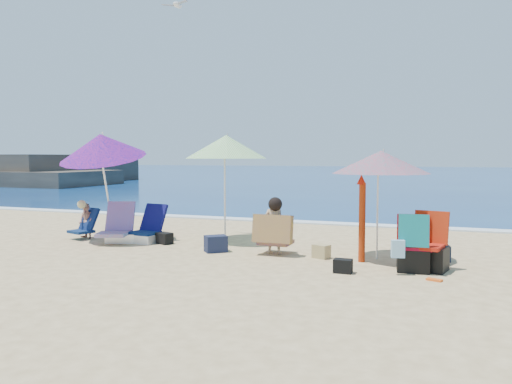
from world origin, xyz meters
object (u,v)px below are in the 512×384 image
(camp_chair_left, at_px, (429,253))
(chair_navy, at_px, (148,232))
(person_center, at_px, (274,227))
(camp_chair_right, at_px, (413,250))
(umbrella_striped, at_px, (226,147))
(seagull, at_px, (177,5))
(umbrella_turquoise, at_px, (381,162))
(person_left, at_px, (86,221))
(umbrella_blue, at_px, (102,146))
(furled_umbrella, at_px, (362,214))
(chair_rainbow, at_px, (120,231))

(camp_chair_left, bearing_deg, chair_navy, 172.36)
(camp_chair_left, distance_m, person_center, 2.69)
(camp_chair_right, bearing_deg, umbrella_striped, 156.94)
(chair_navy, bearing_deg, camp_chair_right, -9.79)
(camp_chair_left, distance_m, seagull, 7.41)
(umbrella_turquoise, distance_m, person_left, 6.32)
(camp_chair_left, distance_m, person_left, 7.05)
(person_left, relative_size, seagull, 1.27)
(umbrella_blue, xyz_separation_m, seagull, (1.10, 1.27, 3.10))
(umbrella_turquoise, relative_size, seagull, 2.88)
(camp_chair_right, height_order, person_center, person_center)
(person_left, bearing_deg, umbrella_striped, 14.80)
(umbrella_blue, relative_size, chair_navy, 3.14)
(umbrella_blue, xyz_separation_m, furled_umbrella, (5.38, -0.26, -1.17))
(chair_navy, xyz_separation_m, seagull, (0.17, 1.06, 4.87))
(camp_chair_right, bearing_deg, camp_chair_left, 35.69)
(camp_chair_left, distance_m, camp_chair_right, 0.30)
(chair_rainbow, xyz_separation_m, seagull, (0.69, 1.26, 4.85))
(person_center, bearing_deg, seagull, 152.21)
(umbrella_turquoise, distance_m, furled_umbrella, 0.96)
(furled_umbrella, distance_m, person_center, 1.61)
(umbrella_blue, distance_m, camp_chair_left, 6.70)
(umbrella_turquoise, relative_size, person_center, 1.84)
(chair_navy, bearing_deg, chair_rainbow, -159.48)
(umbrella_striped, xyz_separation_m, chair_navy, (-1.47, -0.71, -1.76))
(umbrella_blue, xyz_separation_m, chair_rainbow, (0.41, 0.01, -1.76))
(umbrella_turquoise, distance_m, camp_chair_left, 1.73)
(person_center, bearing_deg, furled_umbrella, -3.60)
(umbrella_turquoise, height_order, camp_chair_left, umbrella_turquoise)
(furled_umbrella, relative_size, chair_rainbow, 1.41)
(umbrella_blue, height_order, camp_chair_left, umbrella_blue)
(umbrella_blue, bearing_deg, seagull, 48.98)
(camp_chair_left, relative_size, seagull, 1.38)
(camp_chair_right, bearing_deg, person_left, 172.92)
(furled_umbrella, relative_size, person_left, 1.74)
(umbrella_blue, height_order, furled_umbrella, umbrella_blue)
(umbrella_striped, xyz_separation_m, camp_chair_left, (4.05, -1.45, -1.69))
(camp_chair_left, bearing_deg, person_center, 171.87)
(umbrella_blue, relative_size, person_left, 2.86)
(umbrella_blue, xyz_separation_m, person_left, (-0.56, 0.14, -1.59))
(camp_chair_left, xyz_separation_m, seagull, (-5.35, 1.80, 4.80))
(umbrella_striped, distance_m, camp_chair_right, 4.46)
(furled_umbrella, bearing_deg, person_center, 176.40)
(umbrella_striped, xyz_separation_m, seagull, (-1.30, 0.35, 3.11))
(person_center, bearing_deg, umbrella_turquoise, 7.63)
(person_center, bearing_deg, person_left, 176.17)
(chair_navy, height_order, camp_chair_right, camp_chair_right)
(umbrella_blue, bearing_deg, furled_umbrella, -2.72)
(seagull, bearing_deg, furled_umbrella, -19.60)
(umbrella_turquoise, distance_m, umbrella_striped, 3.35)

